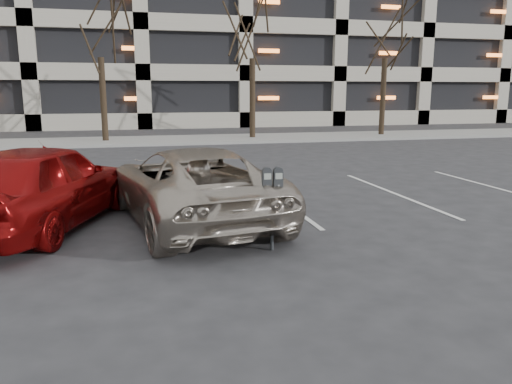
# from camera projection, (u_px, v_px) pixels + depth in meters

# --- Properties ---
(ground) EXTENTS (140.00, 140.00, 0.00)m
(ground) POSITION_uv_depth(u_px,v_px,m) (240.00, 231.00, 8.61)
(ground) COLOR #28282B
(ground) RESTS_ON ground
(sidewalk) EXTENTS (80.00, 4.00, 0.12)m
(sidewalk) POSITION_uv_depth(u_px,v_px,m) (171.00, 140.00, 23.83)
(sidewalk) COLOR gray
(sidewalk) RESTS_ON ground
(stall_lines) EXTENTS (16.90, 5.20, 0.00)m
(stall_lines) POSITION_uv_depth(u_px,v_px,m) (153.00, 206.00, 10.47)
(stall_lines) COLOR silver
(stall_lines) RESTS_ON ground
(parking_garage) EXTENTS (52.00, 20.00, 19.00)m
(parking_garage) POSITION_uv_depth(u_px,v_px,m) (296.00, 7.00, 41.76)
(parking_garage) COLOR black
(parking_garage) RESTS_ON ground
(tree_b) EXTENTS (3.77, 3.77, 8.56)m
(tree_b) POSITION_uv_depth(u_px,v_px,m) (97.00, 2.00, 21.91)
(tree_b) COLOR black
(tree_b) RESTS_ON ground
(tree_c) EXTENTS (3.82, 3.82, 8.68)m
(tree_c) POSITION_uv_depth(u_px,v_px,m) (252.00, 7.00, 23.52)
(tree_c) COLOR black
(tree_c) RESTS_ON ground
(tree_d) EXTENTS (3.92, 3.92, 8.91)m
(tree_d) POSITION_uv_depth(u_px,v_px,m) (387.00, 9.00, 25.11)
(tree_d) COLOR black
(tree_d) RESTS_ON ground
(parking_meter) EXTENTS (0.33, 0.14, 1.25)m
(parking_meter) POSITION_uv_depth(u_px,v_px,m) (272.00, 188.00, 7.41)
(parking_meter) COLOR black
(parking_meter) RESTS_ON ground
(suv_silver) EXTENTS (3.10, 5.30, 1.39)m
(suv_silver) POSITION_uv_depth(u_px,v_px,m) (192.00, 185.00, 9.11)
(suv_silver) COLOR #B7AA9B
(suv_silver) RESTS_ON ground
(car_red) EXTENTS (3.26, 4.88, 1.54)m
(car_red) POSITION_uv_depth(u_px,v_px,m) (40.00, 185.00, 8.65)
(car_red) COLOR maroon
(car_red) RESTS_ON ground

